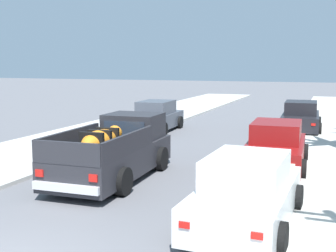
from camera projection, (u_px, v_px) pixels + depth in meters
sidewalk_left at (80, 138)px, 19.97m from camera, size 4.71×60.00×0.12m
curb_left at (98, 140)px, 19.63m from camera, size 0.16×60.00×0.10m
curb_right at (314, 155)px, 16.39m from camera, size 0.16×60.00×0.10m
pickup_truck at (115, 151)px, 13.17m from camera, size 2.34×5.27×1.80m
car_left_near at (301, 117)px, 22.31m from camera, size 2.15×4.32×1.54m
car_right_near at (276, 147)px, 14.42m from camera, size 2.15×4.31×1.54m
car_left_mid at (156, 117)px, 22.45m from camera, size 2.15×4.31×1.54m
car_right_mid at (247, 193)px, 9.28m from camera, size 2.12×4.30×1.54m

